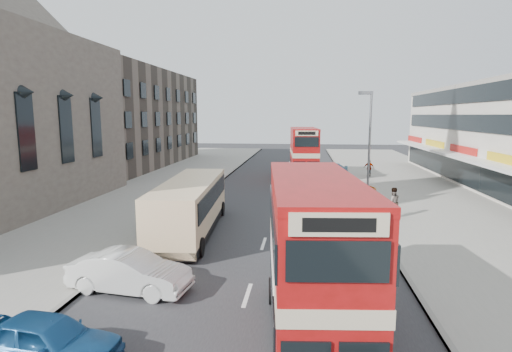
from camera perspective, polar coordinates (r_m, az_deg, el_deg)
The scene contains 19 objects.
ground at distance 13.60m, azimuth -2.47°, elevation -19.87°, with size 160.00×160.00×0.00m, color #28282B.
road_surface at distance 32.51m, azimuth 3.16°, elevation -2.93°, with size 12.00×90.00×0.01m, color #28282B.
pavement_right at distance 33.96m, azimuth 23.84°, elevation -3.04°, with size 12.00×90.00×0.15m, color gray.
pavement_left at distance 35.31m, azimuth -16.68°, elevation -2.24°, with size 12.00×90.00×0.15m, color gray.
kerb_left at distance 33.43m, azimuth -7.34°, elevation -2.55°, with size 0.20×90.00×0.16m, color gray.
kerb_right at distance 32.71m, azimuth 13.91°, elevation -2.98°, with size 0.20×90.00×0.16m, color gray.
brick_terrace at distance 55.27m, azimuth -19.13°, elevation 7.61°, with size 14.00×28.00×12.00m, color #66594C.
street_lamp at distance 30.20m, azimuth 15.49°, elevation 5.05°, with size 1.00×0.20×8.12m.
bus_main at distance 11.78m, azimuth 8.11°, elevation -11.61°, with size 3.06×8.45×4.62m.
bus_second at distance 41.29m, azimuth 6.71°, elevation 3.17°, with size 3.03×9.14×5.00m.
coach at distance 22.71m, azimuth -9.19°, elevation -3.96°, with size 3.32×10.36×2.70m.
car_left_near at distance 12.65m, azimuth -27.26°, elevation -19.77°, with size 1.59×3.94×1.34m, color navy.
car_left_front at distance 16.09m, azimuth -17.27°, elevation -12.71°, with size 1.58×4.52×1.49m, color silver.
car_right_a at distance 28.53m, azimuth 12.96°, elevation -3.53°, with size 1.70×4.18×1.21m, color #A72D10.
car_right_b at distance 32.96m, azimuth 12.79°, elevation -1.94°, with size 1.95×4.23×1.18m, color orange.
car_right_c at distance 45.37m, azimuth 10.33°, elevation 1.06°, with size 1.56×3.87×1.32m, color #5B9AB7.
pedestrian_near at distance 26.76m, azimuth 18.62°, elevation -3.48°, with size 0.70×0.47×1.90m, color gray.
pedestrian_far at distance 43.73m, azimuth 15.52°, elevation 1.11°, with size 1.04×0.43×1.77m, color gray.
cyclist at distance 33.12m, azimuth 10.98°, elevation -1.68°, with size 0.60×1.54×1.97m.
Camera 1 is at (1.95, -11.80, 6.48)m, focal length 28.56 mm.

